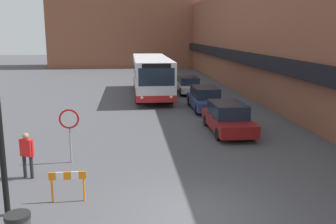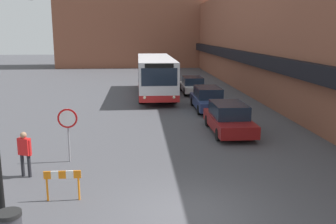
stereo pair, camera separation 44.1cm
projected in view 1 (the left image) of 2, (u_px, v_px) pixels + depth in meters
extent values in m
plane|color=#47474C|center=(195.00, 213.00, 10.53)|extent=(160.00, 160.00, 0.00)
cube|color=brown|center=(258.00, 39.00, 33.99)|extent=(5.00, 60.00, 8.90)
cube|color=black|center=(228.00, 54.00, 33.99)|extent=(0.50, 60.00, 0.90)
cube|color=brown|center=(139.00, 15.00, 55.81)|extent=(26.00, 8.00, 15.21)
cube|color=silver|center=(151.00, 74.00, 30.01)|extent=(2.69, 11.45, 2.61)
cube|color=red|center=(151.00, 87.00, 30.23)|extent=(2.71, 11.47, 0.46)
cube|color=#192333|center=(151.00, 69.00, 29.93)|extent=(2.71, 10.53, 0.72)
cube|color=#192333|center=(157.00, 77.00, 24.35)|extent=(2.37, 0.03, 1.17)
cube|color=black|center=(156.00, 66.00, 24.20)|extent=(1.88, 0.03, 0.28)
sphere|color=#F2EAC6|center=(142.00, 98.00, 24.52)|extent=(0.20, 0.20, 0.20)
sphere|color=#F2EAC6|center=(171.00, 97.00, 24.72)|extent=(0.20, 0.20, 0.20)
cylinder|color=black|center=(137.00, 96.00, 26.68)|extent=(0.28, 1.06, 1.06)
cylinder|color=black|center=(171.00, 96.00, 26.94)|extent=(0.28, 1.06, 1.06)
cylinder|color=black|center=(135.00, 83.00, 33.59)|extent=(0.28, 1.06, 1.06)
cylinder|color=black|center=(162.00, 83.00, 33.84)|extent=(0.28, 1.06, 1.06)
cube|color=maroon|center=(228.00, 122.00, 18.97)|extent=(1.81, 4.54, 0.59)
cube|color=#192333|center=(228.00, 109.00, 18.95)|extent=(1.60, 2.50, 0.68)
cylinder|color=black|center=(253.00, 133.00, 17.74)|extent=(0.20, 0.61, 0.61)
cylinder|color=black|center=(218.00, 134.00, 17.57)|extent=(0.20, 0.61, 0.61)
cylinder|color=black|center=(236.00, 120.00, 20.48)|extent=(0.20, 0.61, 0.61)
cylinder|color=black|center=(206.00, 121.00, 20.31)|extent=(0.20, 0.61, 0.61)
cube|color=navy|center=(205.00, 102.00, 24.56)|extent=(1.76, 4.61, 0.58)
cube|color=#192333|center=(205.00, 92.00, 24.54)|extent=(1.55, 2.53, 0.68)
cylinder|color=black|center=(222.00, 109.00, 23.30)|extent=(0.20, 0.62, 0.62)
cylinder|color=black|center=(197.00, 110.00, 23.13)|extent=(0.20, 0.62, 0.62)
cylinder|color=black|center=(212.00, 101.00, 26.07)|extent=(0.20, 0.62, 0.62)
cylinder|color=black|center=(190.00, 101.00, 25.91)|extent=(0.20, 0.62, 0.62)
cube|color=silver|center=(188.00, 87.00, 31.33)|extent=(1.76, 4.30, 0.49)
cube|color=#192333|center=(188.00, 80.00, 31.32)|extent=(1.55, 2.36, 0.62)
cylinder|color=black|center=(201.00, 91.00, 30.16)|extent=(0.20, 0.67, 0.67)
cylinder|color=black|center=(181.00, 92.00, 29.99)|extent=(0.20, 0.67, 0.67)
cylinder|color=black|center=(195.00, 87.00, 32.75)|extent=(0.20, 0.67, 0.67)
cylinder|color=black|center=(177.00, 87.00, 32.59)|extent=(0.20, 0.67, 0.67)
cylinder|color=gray|center=(70.00, 136.00, 14.42)|extent=(0.07, 0.07, 2.13)
cylinder|color=red|center=(69.00, 119.00, 14.26)|extent=(0.76, 0.03, 0.76)
cylinder|color=white|center=(69.00, 119.00, 14.25)|extent=(0.62, 0.02, 0.62)
cylinder|color=#232328|center=(25.00, 166.00, 13.05)|extent=(0.12, 0.12, 0.80)
cylinder|color=#232328|center=(32.00, 167.00, 12.96)|extent=(0.12, 0.12, 0.80)
cube|color=red|center=(27.00, 148.00, 12.86)|extent=(0.48, 0.36, 0.60)
sphere|color=#9E7556|center=(26.00, 136.00, 12.77)|extent=(0.22, 0.22, 0.22)
cylinder|color=red|center=(21.00, 148.00, 12.93)|extent=(0.09, 0.09, 0.57)
cylinder|color=red|center=(32.00, 149.00, 12.80)|extent=(0.09, 0.09, 0.57)
cylinder|color=black|center=(17.00, 216.00, 8.48)|extent=(0.59, 0.59, 0.10)
cylinder|color=orange|center=(52.00, 191.00, 11.14)|extent=(0.06, 0.06, 0.70)
cylinder|color=orange|center=(84.00, 190.00, 11.23)|extent=(0.06, 0.06, 0.70)
cube|color=orange|center=(52.00, 176.00, 11.04)|extent=(0.22, 0.04, 0.24)
cube|color=white|center=(60.00, 176.00, 11.06)|extent=(0.22, 0.04, 0.24)
cube|color=orange|center=(67.00, 176.00, 11.09)|extent=(0.22, 0.04, 0.24)
cube|color=white|center=(75.00, 175.00, 11.11)|extent=(0.22, 0.04, 0.24)
cube|color=orange|center=(82.00, 175.00, 11.13)|extent=(0.22, 0.04, 0.24)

